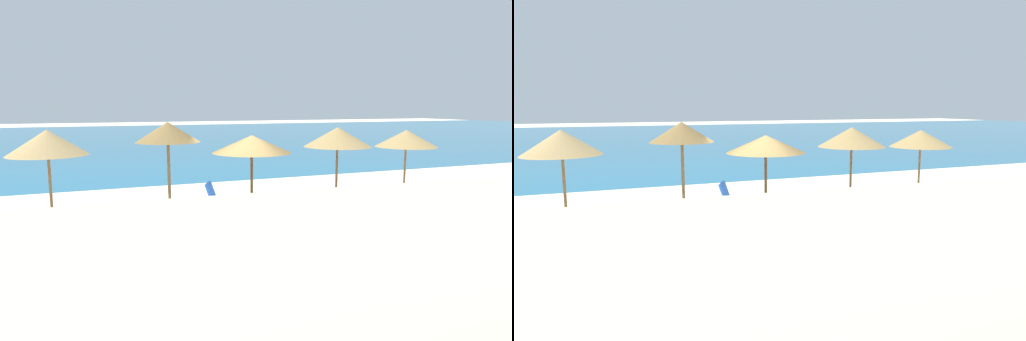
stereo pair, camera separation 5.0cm
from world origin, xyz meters
The scene contains 11 objects.
ground_plane centered at (0.00, 0.00, 0.00)m, with size 160.00×160.00×0.00m, color beige.
sea_water centered at (0.00, 35.70, 0.00)m, with size 160.00×58.51×0.01m, color #1E6B93.
dune_ridge centered at (-0.91, -7.31, 1.07)m, with size 51.47×6.53×2.14m, color beige.
beach_umbrella_1 centered at (-5.21, 0.86, 2.41)m, with size 2.13×2.13×2.77m.
beach_umbrella_2 centered at (-1.95, 0.90, 2.61)m, with size 1.93×1.93×2.93m.
beach_umbrella_3 centered at (0.85, 1.22, 2.15)m, with size 2.63×2.63×2.44m.
beach_umbrella_4 centered at (4.00, 1.01, 2.31)m, with size 2.36×2.36×2.66m.
beach_umbrella_5 centered at (6.97, 0.98, 2.18)m, with size 2.28×2.28×2.50m.
lounge_chair_1 centered at (-1.21, 0.23, 0.47)m, with size 1.61×1.25×1.17m.
beach_ball centered at (0.94, -0.98, 0.17)m, with size 0.35×0.35×0.35m, color blue.
cooler_box centered at (8.77, -1.24, 0.17)m, with size 0.47×0.42×0.34m, color red.
Camera 2 is at (-4.24, -12.22, 3.41)m, focal length 30.72 mm.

